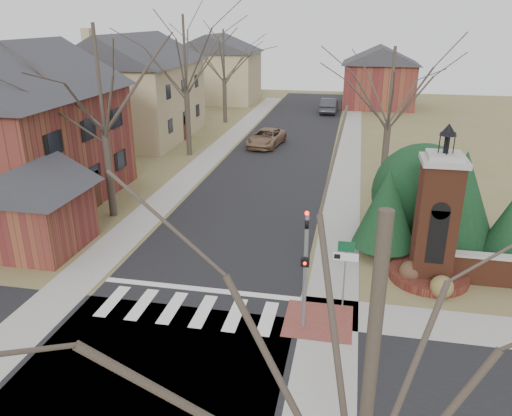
% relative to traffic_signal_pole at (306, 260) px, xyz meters
% --- Properties ---
extents(ground, '(120.00, 120.00, 0.00)m').
position_rel_traffic_signal_pole_xyz_m(ground, '(-4.30, -0.57, -2.59)').
color(ground, olive).
rests_on(ground, ground).
extents(main_street, '(8.00, 70.00, 0.01)m').
position_rel_traffic_signal_pole_xyz_m(main_street, '(-4.30, 21.43, -2.58)').
color(main_street, black).
rests_on(main_street, ground).
extents(cross_street, '(120.00, 8.00, 0.01)m').
position_rel_traffic_signal_pole_xyz_m(cross_street, '(-4.30, -3.57, -2.58)').
color(cross_street, black).
rests_on(cross_street, ground).
extents(crosswalk_zone, '(8.00, 2.20, 0.02)m').
position_rel_traffic_signal_pole_xyz_m(crosswalk_zone, '(-4.30, 0.23, -2.58)').
color(crosswalk_zone, silver).
rests_on(crosswalk_zone, ground).
extents(stop_bar, '(8.00, 0.35, 0.02)m').
position_rel_traffic_signal_pole_xyz_m(stop_bar, '(-4.30, 1.73, -2.58)').
color(stop_bar, silver).
rests_on(stop_bar, ground).
extents(sidewalk_right_main, '(2.00, 60.00, 0.02)m').
position_rel_traffic_signal_pole_xyz_m(sidewalk_right_main, '(0.90, 21.43, -2.58)').
color(sidewalk_right_main, gray).
rests_on(sidewalk_right_main, ground).
extents(sidewalk_left, '(2.00, 60.00, 0.02)m').
position_rel_traffic_signal_pole_xyz_m(sidewalk_left, '(-9.50, 21.43, -2.58)').
color(sidewalk_left, gray).
rests_on(sidewalk_left, ground).
extents(curb_apron, '(2.40, 2.40, 0.02)m').
position_rel_traffic_signal_pole_xyz_m(curb_apron, '(0.50, 0.43, -2.57)').
color(curb_apron, brown).
rests_on(curb_apron, ground).
extents(traffic_signal_pole, '(0.28, 0.41, 4.50)m').
position_rel_traffic_signal_pole_xyz_m(traffic_signal_pole, '(0.00, 0.00, 0.00)').
color(traffic_signal_pole, slate).
rests_on(traffic_signal_pole, ground).
extents(sign_post, '(0.90, 0.07, 2.75)m').
position_rel_traffic_signal_pole_xyz_m(sign_post, '(1.29, 1.41, -0.64)').
color(sign_post, slate).
rests_on(sign_post, ground).
extents(brick_gate_monument, '(3.20, 3.20, 6.47)m').
position_rel_traffic_signal_pole_xyz_m(brick_gate_monument, '(4.70, 4.42, -0.42)').
color(brick_gate_monument, '#5E2D1B').
rests_on(brick_gate_monument, ground).
extents(house_brick_left, '(9.80, 11.80, 9.42)m').
position_rel_traffic_signal_pole_xyz_m(house_brick_left, '(-17.31, 9.42, 2.07)').
color(house_brick_left, brown).
rests_on(house_brick_left, ground).
extents(house_stucco_left, '(9.80, 12.80, 9.28)m').
position_rel_traffic_signal_pole_xyz_m(house_stucco_left, '(-17.80, 26.42, 2.01)').
color(house_stucco_left, tan).
rests_on(house_stucco_left, ground).
extents(garage_left, '(4.80, 4.80, 4.29)m').
position_rel_traffic_signal_pole_xyz_m(garage_left, '(-12.82, 3.92, -0.35)').
color(garage_left, brown).
rests_on(garage_left, ground).
extents(house_distant_left, '(10.80, 8.80, 8.53)m').
position_rel_traffic_signal_pole_xyz_m(house_distant_left, '(-16.31, 47.42, 1.66)').
color(house_distant_left, tan).
rests_on(house_distant_left, ground).
extents(house_distant_right, '(8.80, 8.80, 7.30)m').
position_rel_traffic_signal_pole_xyz_m(house_distant_right, '(3.69, 47.42, 1.06)').
color(house_distant_right, brown).
rests_on(house_distant_right, ground).
extents(evergreen_near, '(2.80, 2.80, 4.10)m').
position_rel_traffic_signal_pole_xyz_m(evergreen_near, '(2.90, 6.43, -0.29)').
color(evergreen_near, '#473D33').
rests_on(evergreen_near, ground).
extents(evergreen_mid, '(3.40, 3.40, 4.70)m').
position_rel_traffic_signal_pole_xyz_m(evergreen_mid, '(6.20, 7.63, 0.01)').
color(evergreen_mid, '#473D33').
rests_on(evergreen_mid, ground).
extents(evergreen_far, '(2.40, 2.40, 3.30)m').
position_rel_traffic_signal_pole_xyz_m(evergreen_far, '(8.20, 6.63, -0.69)').
color(evergreen_far, '#473D33').
rests_on(evergreen_far, ground).
extents(evergreen_mass, '(4.80, 4.80, 4.80)m').
position_rel_traffic_signal_pole_xyz_m(evergreen_mass, '(4.70, 8.93, -0.19)').
color(evergreen_mass, black).
rests_on(evergreen_mass, ground).
extents(bare_tree_0, '(8.05, 8.05, 11.15)m').
position_rel_traffic_signal_pole_xyz_m(bare_tree_0, '(-11.30, 8.43, 5.11)').
color(bare_tree_0, '#473D33').
rests_on(bare_tree_0, ground).
extents(bare_tree_1, '(8.40, 8.40, 11.64)m').
position_rel_traffic_signal_pole_xyz_m(bare_tree_1, '(-11.30, 21.43, 5.44)').
color(bare_tree_1, '#473D33').
rests_on(bare_tree_1, ground).
extents(bare_tree_2, '(7.35, 7.35, 10.19)m').
position_rel_traffic_signal_pole_xyz_m(bare_tree_2, '(-11.80, 34.43, 4.44)').
color(bare_tree_2, '#473D33').
rests_on(bare_tree_2, ground).
extents(bare_tree_3, '(7.00, 7.00, 9.70)m').
position_rel_traffic_signal_pole_xyz_m(bare_tree_3, '(3.20, 15.43, 4.10)').
color(bare_tree_3, '#473D33').
rests_on(bare_tree_3, ground).
extents(bare_tree_4, '(6.65, 6.65, 9.21)m').
position_rel_traffic_signal_pole_xyz_m(bare_tree_4, '(1.70, -9.57, 3.77)').
color(bare_tree_4, '#473D33').
rests_on(bare_tree_4, ground).
extents(pickup_truck, '(3.00, 5.32, 1.40)m').
position_rel_traffic_signal_pole_xyz_m(pickup_truck, '(-5.90, 25.35, -1.88)').
color(pickup_truck, brown).
rests_on(pickup_truck, ground).
extents(distant_car, '(1.81, 5.00, 1.64)m').
position_rel_traffic_signal_pole_xyz_m(distant_car, '(-1.74, 41.99, -1.77)').
color(distant_car, '#34353C').
rests_on(distant_car, ground).
extents(dry_shrub_left, '(0.91, 0.91, 0.91)m').
position_rel_traffic_signal_pole_xyz_m(dry_shrub_left, '(3.92, 4.03, -2.13)').
color(dry_shrub_left, '#4B3322').
rests_on(dry_shrub_left, ground).
extents(dry_shrub_right, '(0.89, 0.89, 0.89)m').
position_rel_traffic_signal_pole_xyz_m(dry_shrub_right, '(5.00, 3.02, -2.14)').
color(dry_shrub_right, brown).
rests_on(dry_shrub_right, ground).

